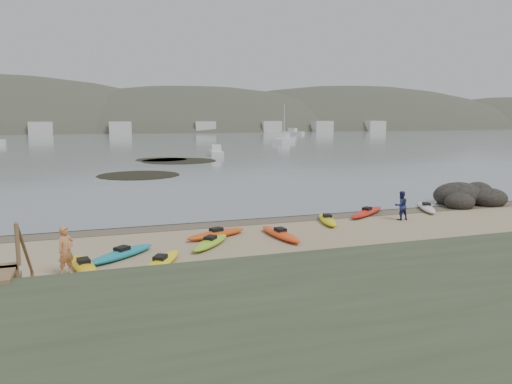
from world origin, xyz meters
name	(u,v)px	position (x,y,z in m)	size (l,w,h in m)	color
ground	(256,219)	(0.00, 0.00, 0.00)	(600.00, 600.00, 0.00)	tan
wet_sand	(258,220)	(0.00, -0.30, 0.00)	(60.00, 60.00, 0.00)	brown
water	(100,126)	(0.00, 300.00, 0.01)	(1200.00, 1200.00, 0.00)	slate
kayaks	(265,233)	(-0.88, -3.94, 0.17)	(21.07, 9.86, 0.34)	#95CE29
person_west	(66,251)	(-9.44, -7.03, 0.88)	(0.64, 0.42, 1.76)	#C88050
person_east	(401,206)	(7.35, -2.71, 0.79)	(0.77, 0.60, 1.58)	navy
rock_cluster	(468,200)	(14.53, 0.27, 0.22)	(5.15, 3.77, 1.67)	black
kelp_mats	(164,164)	(-0.06, 33.20, 0.03)	(14.94, 24.09, 0.04)	black
moored_boats	(165,141)	(7.12, 80.83, 0.55)	(89.37, 84.73, 1.27)	silver
far_hills	(200,165)	(39.38, 193.97, -15.93)	(550.00, 135.00, 80.00)	#384235
far_town	(132,128)	(6.00, 145.00, 2.00)	(199.00, 5.00, 4.00)	beige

